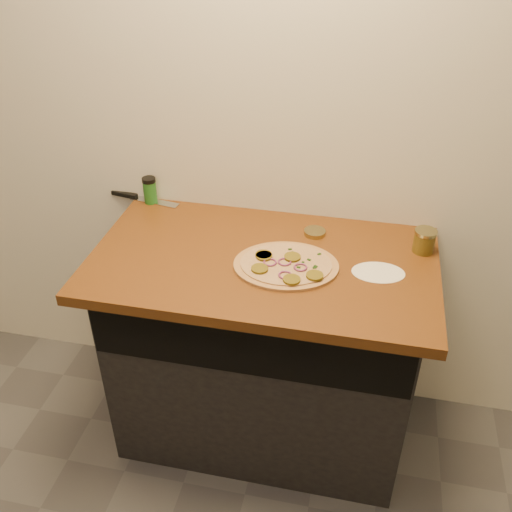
% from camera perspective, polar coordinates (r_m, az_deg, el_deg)
% --- Properties ---
extents(cabinet, '(1.10, 0.60, 0.86)m').
position_cam_1_polar(cabinet, '(2.30, 0.78, -9.47)').
color(cabinet, black).
rests_on(cabinet, ground).
extents(countertop, '(1.20, 0.70, 0.04)m').
position_cam_1_polar(countertop, '(1.99, 0.71, -0.61)').
color(countertop, brown).
rests_on(countertop, cabinet).
extents(pizza, '(0.40, 0.40, 0.02)m').
position_cam_1_polar(pizza, '(1.93, 2.98, -0.91)').
color(pizza, tan).
rests_on(pizza, countertop).
extents(chefs_knife, '(0.30, 0.08, 0.02)m').
position_cam_1_polar(chefs_knife, '(2.39, -11.66, 5.73)').
color(chefs_knife, '#B7BAC1').
rests_on(chefs_knife, countertop).
extents(mason_jar_lid, '(0.09, 0.09, 0.02)m').
position_cam_1_polar(mason_jar_lid, '(2.11, 5.90, 2.36)').
color(mason_jar_lid, '#978E57').
rests_on(mason_jar_lid, countertop).
extents(salsa_jar, '(0.08, 0.08, 0.08)m').
position_cam_1_polar(salsa_jar, '(2.08, 16.48, 1.47)').
color(salsa_jar, maroon).
rests_on(salsa_jar, countertop).
extents(spice_shaker, '(0.05, 0.05, 0.11)m').
position_cam_1_polar(spice_shaker, '(2.34, -10.57, 6.49)').
color(spice_shaker, '#206620').
rests_on(spice_shaker, countertop).
extents(flour_spill, '(0.20, 0.20, 0.00)m').
position_cam_1_polar(flour_spill, '(1.95, 12.12, -1.62)').
color(flour_spill, white).
rests_on(flour_spill, countertop).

